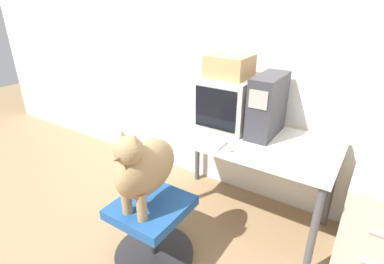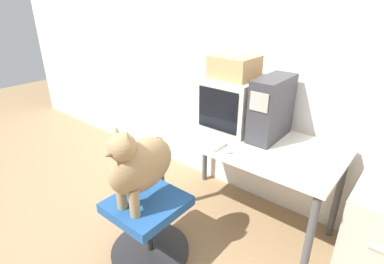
{
  "view_description": "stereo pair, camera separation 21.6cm",
  "coord_description": "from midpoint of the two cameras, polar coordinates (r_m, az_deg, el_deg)",
  "views": [
    {
      "loc": [
        0.79,
        -1.61,
        1.76
      ],
      "look_at": [
        -0.29,
        0.04,
        0.86
      ],
      "focal_mm": 28.0,
      "sensor_mm": 36.0,
      "label": 1
    },
    {
      "loc": [
        0.96,
        -1.48,
        1.76
      ],
      "look_at": [
        -0.29,
        0.04,
        0.86
      ],
      "focal_mm": 28.0,
      "sensor_mm": 36.0,
      "label": 2
    }
  ],
  "objects": [
    {
      "name": "ground_plane",
      "position": [
        2.5,
        2.66,
        -20.39
      ],
      "size": [
        12.0,
        12.0,
        0.0
      ],
      "primitive_type": "plane",
      "color": "#937551"
    },
    {
      "name": "wall_back",
      "position": [
        2.53,
        12.64,
        13.4
      ],
      "size": [
        8.0,
        0.05,
        2.6
      ],
      "color": "white",
      "rests_on": "ground_plane"
    },
    {
      "name": "desk",
      "position": [
        2.35,
        7.47,
        -2.99
      ],
      "size": [
        1.37,
        0.72,
        0.78
      ],
      "color": "silver",
      "rests_on": "ground_plane"
    },
    {
      "name": "crt_monitor",
      "position": [
        2.43,
        4.23,
        5.7
      ],
      "size": [
        0.42,
        0.42,
        0.41
      ],
      "color": "beige",
      "rests_on": "desk"
    },
    {
      "name": "pc_tower",
      "position": [
        2.3,
        11.62,
        4.92
      ],
      "size": [
        0.18,
        0.43,
        0.47
      ],
      "color": "#333338",
      "rests_on": "desk"
    },
    {
      "name": "keyboard",
      "position": [
        2.22,
        -1.61,
        -1.44
      ],
      "size": [
        0.4,
        0.15,
        0.03
      ],
      "color": "beige",
      "rests_on": "desk"
    },
    {
      "name": "computer_mouse",
      "position": [
        2.08,
        4.25,
        -3.35
      ],
      "size": [
        0.06,
        0.05,
        0.03
      ],
      "color": "beige",
      "rests_on": "desk"
    },
    {
      "name": "office_chair",
      "position": [
        2.26,
        -10.36,
        -17.87
      ],
      "size": [
        0.58,
        0.58,
        0.48
      ],
      "color": "#262628",
      "rests_on": "ground_plane"
    },
    {
      "name": "dog",
      "position": [
        1.92,
        -12.38,
        -6.61
      ],
      "size": [
        0.23,
        0.51,
        0.59
      ],
      "color": "#9E7F56",
      "rests_on": "office_chair"
    },
    {
      "name": "filing_cabinet",
      "position": [
        2.43,
        30.39,
        -15.25
      ],
      "size": [
        0.49,
        0.53,
        0.68
      ],
      "color": "#B7B2A3",
      "rests_on": "ground_plane"
    },
    {
      "name": "cardboard_box",
      "position": [
        2.36,
        4.5,
        12.41
      ],
      "size": [
        0.32,
        0.3,
        0.17
      ],
      "color": "tan",
      "rests_on": "crt_monitor"
    }
  ]
}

